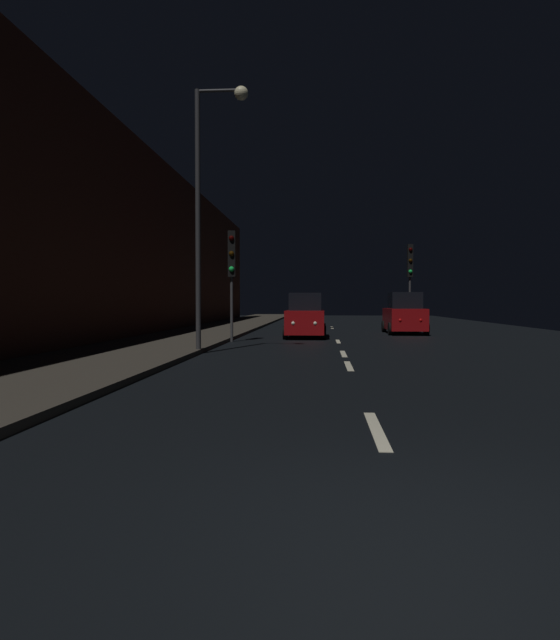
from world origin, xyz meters
TOP-DOWN VIEW (x-y plane):
  - ground at (0.00, 24.50)m, footprint 25.86×84.00m
  - sidewalk_left at (-6.73, 24.50)m, footprint 4.40×84.00m
  - building_facade_left at (-9.33, 21.00)m, footprint 0.80×63.00m
  - lane_centerline at (0.00, 18.52)m, footprint 0.16×31.95m
  - traffic_light_far_right at (4.43, 28.94)m, footprint 0.31×0.46m
  - traffic_light_far_left at (-4.43, 18.97)m, footprint 0.35×0.48m
  - streetlamp_overhead at (-4.22, 13.49)m, footprint 1.70×0.44m
  - car_approaching_headlights at (-1.44, 22.07)m, footprint 1.91×4.13m
  - car_parked_right_far at (3.63, 25.58)m, footprint 1.98×4.29m

SIDE VIEW (x-z plane):
  - ground at x=0.00m, z-range -0.02..0.00m
  - lane_centerline at x=0.00m, z-range 0.00..0.01m
  - sidewalk_left at x=-6.73m, z-range 0.00..0.15m
  - car_approaching_headlights at x=-1.44m, z-range -0.09..1.99m
  - car_parked_right_far at x=3.63m, z-range -0.09..2.07m
  - traffic_light_far_left at x=-4.43m, z-range 1.02..5.62m
  - traffic_light_far_right at x=4.43m, z-range 1.15..6.15m
  - building_facade_left at x=-9.33m, z-range 0.00..9.08m
  - streetlamp_overhead at x=-4.22m, z-range 1.25..9.68m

